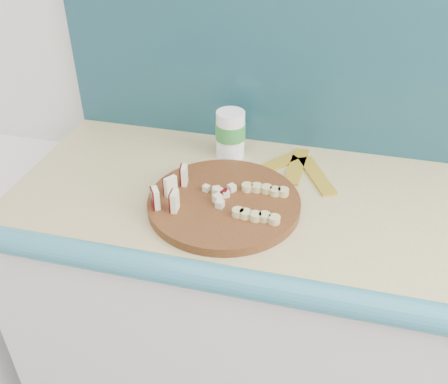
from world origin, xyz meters
The scene contains 7 objects.
kitchen_counter centered at (0.10, 1.50, 0.46)m, with size 2.20×0.63×0.91m.
cutting_board centered at (-0.46, 1.44, 0.92)m, with size 0.36×0.36×0.02m, color #43250E.
apple_wedges centered at (-0.58, 1.41, 0.96)m, with size 0.06×0.14×0.05m.
apple_chunks centered at (-0.48, 1.44, 0.94)m, with size 0.05×0.06×0.02m.
banana_slices centered at (-0.37, 1.43, 0.94)m, with size 0.12×0.14×0.02m.
canister centered at (-0.50, 1.67, 0.98)m, with size 0.08×0.08×0.13m.
banana_peel centered at (-0.32, 1.64, 0.91)m, with size 0.25×0.22×0.01m.
Camera 1 is at (-0.23, 0.51, 1.62)m, focal length 40.00 mm.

